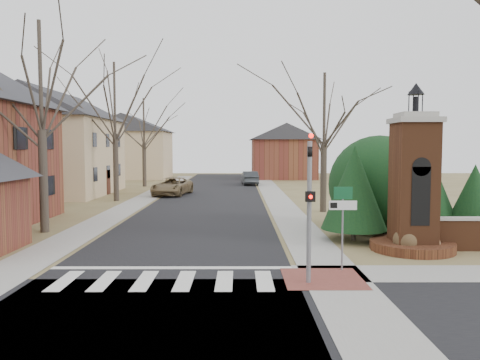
{
  "coord_description": "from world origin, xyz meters",
  "views": [
    {
      "loc": [
        2.24,
        -13.01,
        4.02
      ],
      "look_at": [
        2.28,
        6.0,
        2.69
      ],
      "focal_mm": 35.0,
      "sensor_mm": 36.0,
      "label": 1
    }
  ],
  "objects_px": {
    "traffic_signal_pole": "(309,196)",
    "sign_post": "(343,211)",
    "distant_car": "(250,178)",
    "pickup_truck": "(172,186)",
    "brick_gate_monument": "(413,195)"
  },
  "relations": [
    {
      "from": "traffic_signal_pole",
      "to": "sign_post",
      "type": "distance_m",
      "value": 2.02
    },
    {
      "from": "traffic_signal_pole",
      "to": "distant_car",
      "type": "bearing_deg",
      "value": 91.41
    },
    {
      "from": "sign_post",
      "to": "pickup_truck",
      "type": "height_order",
      "value": "sign_post"
    },
    {
      "from": "brick_gate_monument",
      "to": "distant_car",
      "type": "bearing_deg",
      "value": 99.86
    },
    {
      "from": "distant_car",
      "to": "sign_post",
      "type": "bearing_deg",
      "value": 89.16
    },
    {
      "from": "pickup_truck",
      "to": "distant_car",
      "type": "distance_m",
      "value": 12.91
    },
    {
      "from": "distant_car",
      "to": "brick_gate_monument",
      "type": "bearing_deg",
      "value": 95.46
    },
    {
      "from": "sign_post",
      "to": "distant_car",
      "type": "distance_m",
      "value": 35.3
    },
    {
      "from": "brick_gate_monument",
      "to": "pickup_truck",
      "type": "xyz_separation_m",
      "value": [
        -12.4,
        21.23,
        -1.42
      ]
    },
    {
      "from": "sign_post",
      "to": "pickup_truck",
      "type": "relative_size",
      "value": 0.51
    },
    {
      "from": "distant_car",
      "to": "traffic_signal_pole",
      "type": "bearing_deg",
      "value": 87.0
    },
    {
      "from": "sign_post",
      "to": "brick_gate_monument",
      "type": "distance_m",
      "value": 4.55
    },
    {
      "from": "sign_post",
      "to": "distant_car",
      "type": "bearing_deg",
      "value": 93.56
    },
    {
      "from": "traffic_signal_pole",
      "to": "sign_post",
      "type": "height_order",
      "value": "traffic_signal_pole"
    },
    {
      "from": "traffic_signal_pole",
      "to": "pickup_truck",
      "type": "bearing_deg",
      "value": 106.71
    }
  ]
}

